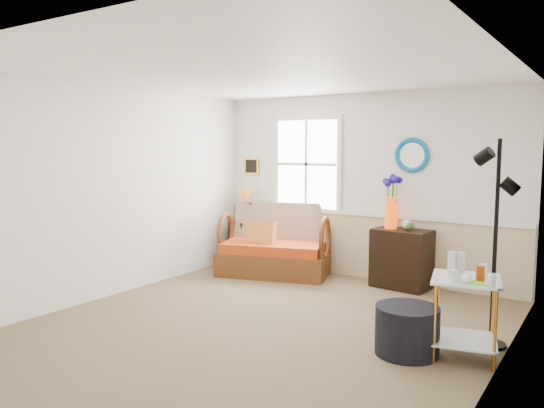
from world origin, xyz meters
The scene contains 19 objects.
floor centered at (0.00, 0.00, 0.00)m, with size 4.50×5.00×0.01m, color brown.
ceiling centered at (0.00, 0.00, 2.60)m, with size 4.50×5.00×0.01m, color white.
walls centered at (0.00, 0.00, 1.30)m, with size 4.51×5.01×2.60m.
wainscot centered at (0.00, 2.48, 0.45)m, with size 4.46×0.02×0.90m, color #CAB588.
chair_rail centered at (0.00, 2.47, 0.92)m, with size 4.46×0.04×0.06m, color white.
window centered at (-0.90, 2.47, 1.60)m, with size 1.14×0.06×1.44m, color white, non-canonical shape.
picture centered at (-1.92, 2.48, 1.55)m, with size 0.28×0.03×0.28m, color gold.
mirror centered at (0.70, 2.48, 1.75)m, with size 0.47×0.47×0.07m, color #1096C8.
loveseat centered at (-1.14, 1.95, 0.51)m, with size 1.56×0.88×1.02m, color #5D3313, non-canonical shape.
throw_pillow centered at (-1.29, 1.82, 0.56)m, with size 0.45×0.11×0.45m, color #D76228, non-canonical shape.
lamp_stand centered at (-1.90, 2.27, 0.35)m, with size 0.39×0.39×0.69m, color black, non-canonical shape.
table_lamp centered at (-1.93, 2.31, 0.94)m, with size 0.27×0.27×0.50m, color #AD6C2D, non-canonical shape.
potted_plant centered at (-1.75, 2.22, 0.81)m, with size 0.29×0.32×0.25m, color #3A6829.
cabinet centered at (0.67, 2.26, 0.39)m, with size 0.73×0.47×0.78m, color black, non-canonical shape.
flower_vase centered at (0.51, 2.28, 1.13)m, with size 0.21×0.21×0.70m, color #DD4507, non-canonical shape.
side_table centered at (1.95, 0.29, 0.36)m, with size 0.57×0.57×0.72m, color #BE7E29, non-canonical shape.
tabletop_items centered at (1.97, 0.25, 0.83)m, with size 0.38×0.38×0.23m, color silver, non-canonical shape.
floor_lamp centered at (2.10, 0.71, 0.97)m, with size 0.28×0.28×1.94m, color black, non-canonical shape.
ottoman centered at (1.50, 0.09, 0.22)m, with size 0.57×0.57×0.44m, color black.
Camera 1 is at (3.03, -4.43, 1.87)m, focal length 35.00 mm.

